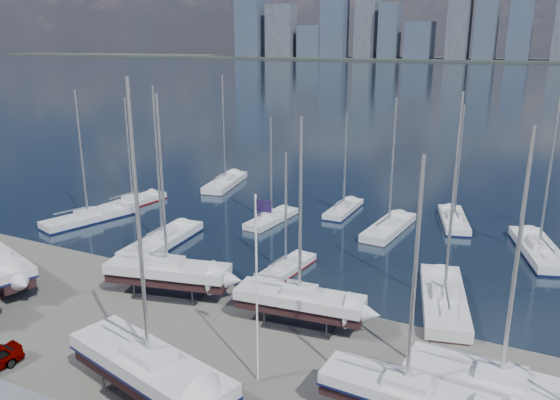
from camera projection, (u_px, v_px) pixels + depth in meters
The scene contains 21 objects.
ground at pixel (193, 350), 37.26m from camera, with size 1400.00×1400.00×0.00m, color #605E59.
water at pixel (515, 79), 304.16m from camera, with size 1400.00×600.00×0.40m, color #171F35.
far_shore at pixel (534, 61), 527.63m from camera, with size 1400.00×80.00×2.20m, color #2D332D.
skyline at pixel (530, 20), 514.90m from camera, with size 639.14×43.80×107.69m.
sailboat_cradle_2 at pixel (168, 272), 44.60m from camera, with size 10.55×5.01×16.56m.
sailboat_cradle_3 at pixel (150, 370), 31.20m from camera, with size 12.11×5.97×18.65m.
sailboat_cradle_4 at pixel (300, 301), 39.79m from camera, with size 9.71×3.61×15.52m.
sailboat_cradle_5 at pixel (406, 395), 29.25m from camera, with size 9.46×3.04×15.19m.
sailboat_cradle_6 at pixel (500, 388), 29.73m from camera, with size 10.33×3.30×16.47m.
sailboat_moored_0 at pixel (88, 219), 63.44m from camera, with size 5.94×11.04×15.89m.
sailboat_moored_1 at pixel (133, 203), 69.77m from camera, with size 3.80×9.83×14.32m.
sailboat_moored_2 at pixel (225, 184), 79.13m from camera, with size 5.14×11.33×16.53m.
sailboat_moored_3 at pixel (163, 243), 56.15m from camera, with size 4.08×11.58×16.98m.
sailboat_moored_4 at pixel (271, 219), 63.40m from camera, with size 3.09×8.66×12.81m.
sailboat_moored_5 at pixel (344, 210), 66.99m from camera, with size 2.40×8.53×12.75m.
sailboat_moored_6 at pixel (286, 269), 49.66m from camera, with size 2.97×7.98×11.65m.
sailboat_moored_7 at pixel (389, 229), 60.24m from camera, with size 3.74×10.38×15.36m.
sailboat_moored_8 at pixel (454, 221), 62.80m from camera, with size 5.16×9.92×14.28m.
sailboat_moored_9 at pixel (443, 302), 43.35m from camera, with size 5.96×12.12×17.63m.
sailboat_moored_10 at pixel (538, 252), 53.67m from camera, with size 6.33×11.75×16.92m.
flagpole at pixel (258, 278), 31.97m from camera, with size 1.06×0.12×12.01m.
Camera 1 is at (19.88, -36.86, 20.31)m, focal length 35.00 mm.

